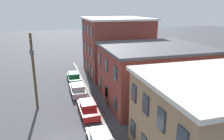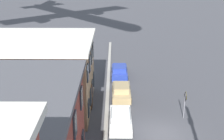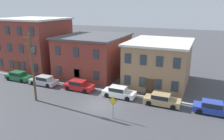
{
  "view_description": "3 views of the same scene",
  "coord_description": "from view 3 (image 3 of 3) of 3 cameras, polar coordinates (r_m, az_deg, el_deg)",
  "views": [
    {
      "loc": [
        16.26,
        -0.19,
        11.28
      ],
      "look_at": [
        1.7,
        4.05,
        6.89
      ],
      "focal_mm": 35.0,
      "sensor_mm": 36.0,
      "label": 1
    },
    {
      "loc": [
        -21.96,
        3.81,
        13.51
      ],
      "look_at": [
        0.06,
        3.99,
        5.47
      ],
      "focal_mm": 50.0,
      "sensor_mm": 36.0,
      "label": 2
    },
    {
      "loc": [
        11.1,
        -21.98,
        11.76
      ],
      "look_at": [
        -0.49,
        4.71,
        3.2
      ],
      "focal_mm": 35.0,
      "sensor_mm": 36.0,
      "label": 3
    }
  ],
  "objects": [
    {
      "name": "apartment_far",
      "position": [
        34.98,
        12.19,
        2.07
      ],
      "size": [
        9.31,
        11.23,
        6.64
      ],
      "color": "#9E7A56",
      "rests_on": "ground_plane"
    },
    {
      "name": "apartment_midblock",
      "position": [
        39.24,
        -4.72,
        4.09
      ],
      "size": [
        10.74,
        12.09,
        6.85
      ],
      "color": "brown",
      "rests_on": "ground_plane"
    },
    {
      "name": "car_white",
      "position": [
        29.31,
        1.77,
        -5.68
      ],
      "size": [
        4.4,
        1.92,
        1.43
      ],
      "color": "silver",
      "rests_on": "ground_plane"
    },
    {
      "name": "car_green",
      "position": [
        39.01,
        -23.3,
        -1.39
      ],
      "size": [
        4.4,
        1.92,
        1.43
      ],
      "color": "#1E6638",
      "rests_on": "ground_plane"
    },
    {
      "name": "car_blue",
      "position": [
        27.52,
        24.87,
        -8.82
      ],
      "size": [
        4.4,
        1.92,
        1.43
      ],
      "color": "#233899",
      "rests_on": "ground_plane"
    },
    {
      "name": "car_silver",
      "position": [
        35.28,
        -17.36,
        -2.57
      ],
      "size": [
        4.4,
        1.92,
        1.43
      ],
      "color": "#B7B7BC",
      "rests_on": "ground_plane"
    },
    {
      "name": "car_tan",
      "position": [
        27.7,
        12.84,
        -7.47
      ],
      "size": [
        4.4,
        1.92,
        1.43
      ],
      "color": "tan",
      "rests_on": "ground_plane"
    },
    {
      "name": "apartment_corner",
      "position": [
        45.56,
        -19.42,
        6.67
      ],
      "size": [
        11.52,
        10.42,
        9.57
      ],
      "color": "brown",
      "rests_on": "ground_plane"
    },
    {
      "name": "utility_pole",
      "position": [
        28.64,
        -20.03,
        1.48
      ],
      "size": [
        2.4,
        0.44,
        8.67
      ],
      "color": "brown",
      "rests_on": "ground_plane"
    },
    {
      "name": "caution_sign",
      "position": [
        23.58,
        0.25,
        -8.84
      ],
      "size": [
        1.0,
        0.08,
        2.55
      ],
      "color": "slate",
      "rests_on": "ground_plane"
    },
    {
      "name": "kerb_strip",
      "position": [
        31.0,
        0.68,
        -5.75
      ],
      "size": [
        56.0,
        0.36,
        0.16
      ],
      "primitive_type": "cube",
      "color": "#9E998E",
      "rests_on": "ground_plane"
    },
    {
      "name": "ground_plane",
      "position": [
        27.29,
        -3.04,
        -9.16
      ],
      "size": [
        200.0,
        200.0,
        0.0
      ],
      "primitive_type": "plane",
      "color": "#424247"
    },
    {
      "name": "car_red",
      "position": [
        32.07,
        -8.74,
        -3.89
      ],
      "size": [
        4.4,
        1.92,
        1.43
      ],
      "color": "#B21E1E",
      "rests_on": "ground_plane"
    }
  ]
}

